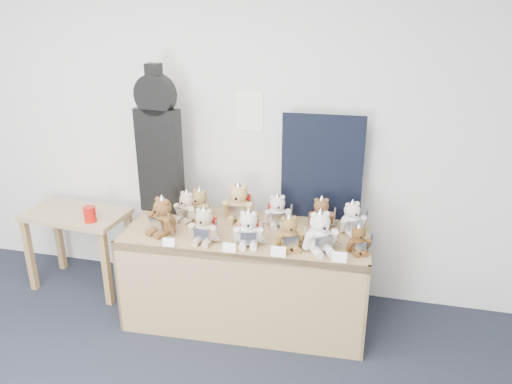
% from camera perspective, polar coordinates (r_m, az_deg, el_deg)
% --- Properties ---
extents(room_shell, '(6.00, 6.00, 6.00)m').
position_cam_1_polar(room_shell, '(3.82, -0.76, 9.17)').
color(room_shell, silver).
rests_on(room_shell, floor).
extents(display_table, '(1.77, 0.80, 0.72)m').
position_cam_1_polar(display_table, '(3.59, -1.32, -7.13)').
color(display_table, '#99794D').
rests_on(display_table, floor).
extents(side_table, '(0.83, 0.50, 0.67)m').
position_cam_1_polar(side_table, '(4.31, -19.73, -3.69)').
color(side_table, '#A38858').
rests_on(side_table, floor).
extents(guitar_case, '(0.35, 0.13, 1.12)m').
position_cam_1_polar(guitar_case, '(3.79, -11.06, 5.59)').
color(guitar_case, black).
rests_on(guitar_case, display_table).
extents(navy_board, '(0.59, 0.04, 0.79)m').
position_cam_1_polar(navy_board, '(3.67, 7.53, 2.75)').
color(navy_board, black).
rests_on(navy_board, display_table).
extents(red_cup, '(0.09, 0.09, 0.12)m').
position_cam_1_polar(red_cup, '(4.03, -18.46, -2.43)').
color(red_cup, '#B9120C').
rests_on(red_cup, side_table).
extents(teddy_front_far_left, '(0.24, 0.24, 0.30)m').
position_cam_1_polar(teddy_front_far_left, '(3.55, -10.65, -2.84)').
color(teddy_front_far_left, brown).
rests_on(teddy_front_far_left, display_table).
extents(teddy_front_left, '(0.23, 0.19, 0.28)m').
position_cam_1_polar(teddy_front_left, '(3.39, -5.93, -3.95)').
color(teddy_front_left, tan).
rests_on(teddy_front_left, display_table).
extents(teddy_front_centre, '(0.23, 0.21, 0.28)m').
position_cam_1_polar(teddy_front_centre, '(3.33, -0.84, -4.31)').
color(teddy_front_centre, silver).
rests_on(teddy_front_centre, display_table).
extents(teddy_front_right, '(0.22, 0.21, 0.26)m').
position_cam_1_polar(teddy_front_right, '(3.30, 3.79, -4.78)').
color(teddy_front_right, brown).
rests_on(teddy_front_right, display_table).
extents(teddy_front_far_right, '(0.26, 0.25, 0.31)m').
position_cam_1_polar(teddy_front_far_right, '(3.28, 7.33, -4.68)').
color(teddy_front_far_right, white).
rests_on(teddy_front_far_right, display_table).
extents(teddy_front_end, '(0.18, 0.17, 0.21)m').
position_cam_1_polar(teddy_front_end, '(3.31, 11.60, -5.47)').
color(teddy_front_end, brown).
rests_on(teddy_front_end, display_table).
extents(teddy_back_left, '(0.21, 0.19, 0.26)m').
position_cam_1_polar(teddy_back_left, '(3.74, -7.92, -1.74)').
color(teddy_back_left, tan).
rests_on(teddy_back_left, display_table).
extents(teddy_back_centre_left, '(0.26, 0.22, 0.32)m').
position_cam_1_polar(teddy_back_centre_left, '(3.70, -2.02, -1.34)').
color(teddy_back_centre_left, tan).
rests_on(teddy_back_centre_left, display_table).
extents(teddy_back_centre_right, '(0.22, 0.20, 0.26)m').
position_cam_1_polar(teddy_back_centre_right, '(3.62, 2.46, -2.24)').
color(teddy_back_centre_right, silver).
rests_on(teddy_back_centre_right, display_table).
extents(teddy_back_right, '(0.21, 0.19, 0.26)m').
position_cam_1_polar(teddy_back_right, '(3.62, 7.44, -2.50)').
color(teddy_back_right, brown).
rests_on(teddy_back_right, display_table).
extents(teddy_back_end, '(0.22, 0.21, 0.26)m').
position_cam_1_polar(teddy_back_end, '(3.57, 10.91, -3.03)').
color(teddy_back_end, white).
rests_on(teddy_back_end, display_table).
extents(teddy_back_far_left, '(0.22, 0.19, 0.27)m').
position_cam_1_polar(teddy_back_far_left, '(3.75, -6.48, -1.52)').
color(teddy_back_far_left, olive).
rests_on(teddy_back_far_left, display_table).
extents(entry_card_a, '(0.08, 0.02, 0.06)m').
position_cam_1_polar(entry_card_a, '(3.39, -9.97, -5.69)').
color(entry_card_a, white).
rests_on(entry_card_a, display_table).
extents(entry_card_b, '(0.09, 0.02, 0.06)m').
position_cam_1_polar(entry_card_b, '(3.27, -3.09, -6.36)').
color(entry_card_b, white).
rests_on(entry_card_b, display_table).
extents(entry_card_c, '(0.10, 0.03, 0.07)m').
position_cam_1_polar(entry_card_c, '(3.21, 2.57, -6.82)').
color(entry_card_c, white).
rests_on(entry_card_c, display_table).
extents(entry_card_d, '(0.10, 0.03, 0.07)m').
position_cam_1_polar(entry_card_d, '(3.19, 9.51, -7.35)').
color(entry_card_d, white).
rests_on(entry_card_d, display_table).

